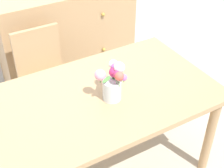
# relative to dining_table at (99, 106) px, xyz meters

# --- Properties ---
(dining_table) EXTENTS (1.63, 0.95, 0.78)m
(dining_table) POSITION_rel_dining_table_xyz_m (0.00, 0.00, 0.00)
(dining_table) COLOR tan
(dining_table) RESTS_ON ground_plane
(chair_far) EXTENTS (0.42, 0.42, 0.90)m
(chair_far) POSITION_rel_dining_table_xyz_m (-0.12, 0.82, -0.17)
(chair_far) COLOR tan
(chair_far) RESTS_ON ground_plane
(dresser) EXTENTS (1.40, 0.47, 1.00)m
(dresser) POSITION_rel_dining_table_xyz_m (0.34, 1.33, -0.18)
(dresser) COLOR tan
(dresser) RESTS_ON ground_plane
(flower_vase) EXTENTS (0.20, 0.18, 0.28)m
(flower_vase) POSITION_rel_dining_table_xyz_m (0.08, -0.07, 0.24)
(flower_vase) COLOR silver
(flower_vase) RESTS_ON dining_table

